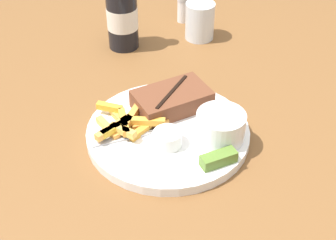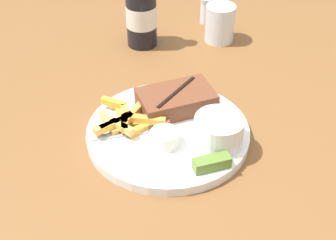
% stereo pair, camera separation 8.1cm
% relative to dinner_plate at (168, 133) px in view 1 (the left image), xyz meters
% --- Properties ---
extents(dining_table, '(1.45, 1.51, 0.78)m').
position_rel_dinner_plate_xyz_m(dining_table, '(0.00, 0.00, -0.07)').
color(dining_table, brown).
rests_on(dining_table, ground_plane).
extents(dinner_plate, '(0.29, 0.29, 0.02)m').
position_rel_dinner_plate_xyz_m(dinner_plate, '(0.00, 0.00, 0.00)').
color(dinner_plate, white).
rests_on(dinner_plate, dining_table).
extents(steak_portion, '(0.16, 0.13, 0.04)m').
position_rel_dinner_plate_xyz_m(steak_portion, '(0.01, 0.06, 0.03)').
color(steak_portion, brown).
rests_on(steak_portion, dinner_plate).
extents(fries_pile, '(0.13, 0.12, 0.02)m').
position_rel_dinner_plate_xyz_m(fries_pile, '(-0.07, 0.01, 0.02)').
color(fries_pile, gold).
rests_on(fries_pile, dinner_plate).
extents(coleslaw_cup, '(0.08, 0.08, 0.05)m').
position_rel_dinner_plate_xyz_m(coleslaw_cup, '(0.09, -0.03, 0.04)').
color(coleslaw_cup, white).
rests_on(coleslaw_cup, dinner_plate).
extents(dipping_sauce_cup, '(0.05, 0.05, 0.03)m').
position_rel_dinner_plate_xyz_m(dipping_sauce_cup, '(-0.01, -0.04, 0.02)').
color(dipping_sauce_cup, silver).
rests_on(dipping_sauce_cup, dinner_plate).
extents(pickle_spear, '(0.06, 0.04, 0.02)m').
position_rel_dinner_plate_xyz_m(pickle_spear, '(0.07, -0.10, 0.02)').
color(pickle_spear, '#567A2D').
rests_on(pickle_spear, dinner_plate).
extents(fork_utensil, '(0.13, 0.04, 0.00)m').
position_rel_dinner_plate_xyz_m(fork_utensil, '(-0.07, -0.02, 0.01)').
color(fork_utensil, '#B7B7BC').
rests_on(fork_utensil, dinner_plate).
extents(beer_bottle, '(0.07, 0.07, 0.21)m').
position_rel_dinner_plate_xyz_m(beer_bottle, '(-0.06, 0.33, 0.07)').
color(beer_bottle, black).
rests_on(beer_bottle, dining_table).
extents(drinking_glass, '(0.07, 0.07, 0.09)m').
position_rel_dinner_plate_xyz_m(drinking_glass, '(0.12, 0.35, 0.03)').
color(drinking_glass, silver).
rests_on(drinking_glass, dining_table).
extents(salt_shaker, '(0.03, 0.03, 0.07)m').
position_rel_dinner_plate_xyz_m(salt_shaker, '(0.09, 0.44, 0.02)').
color(salt_shaker, white).
rests_on(salt_shaker, dining_table).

